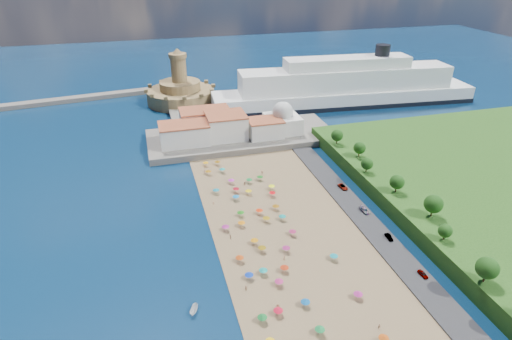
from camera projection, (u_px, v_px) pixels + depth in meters
name	position (u px, v px, depth m)	size (l,w,h in m)	color
ground	(264.00, 225.00, 144.00)	(700.00, 700.00, 0.00)	#071938
terrace	(242.00, 137.00, 208.17)	(90.00, 36.00, 3.00)	#59544C
jetty	(188.00, 117.00, 233.12)	(18.00, 70.00, 2.40)	#59544C
breakwater	(9.00, 107.00, 248.59)	(200.00, 7.00, 2.60)	#59544C
waterfront_buildings	(215.00, 127.00, 202.73)	(57.00, 29.00, 11.00)	silver
domed_building	(283.00, 120.00, 207.72)	(16.00, 16.00, 15.00)	silver
fortress	(181.00, 92.00, 256.29)	(40.00, 40.00, 32.40)	#A28851
cruise_ship	(345.00, 88.00, 251.42)	(158.39, 35.52, 34.33)	black
beach_parasols	(266.00, 236.00, 134.83)	(31.32, 118.51, 2.20)	gray
beachgoers	(253.00, 223.00, 143.05)	(29.87, 93.51, 1.89)	tan
parked_cars	(367.00, 213.00, 148.41)	(2.76, 55.93, 1.36)	gray
hillside_trees	(412.00, 196.00, 141.05)	(11.68, 110.46, 7.73)	#382314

